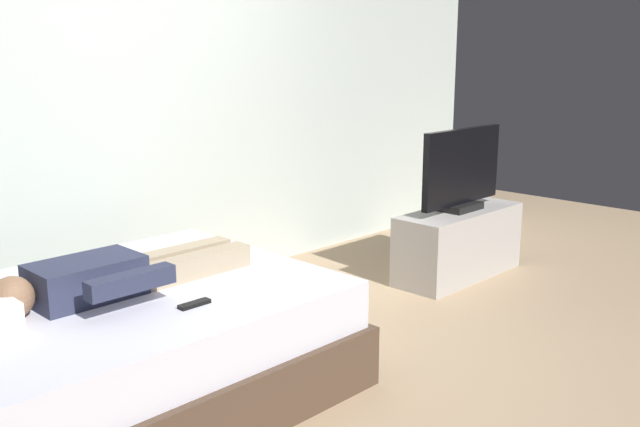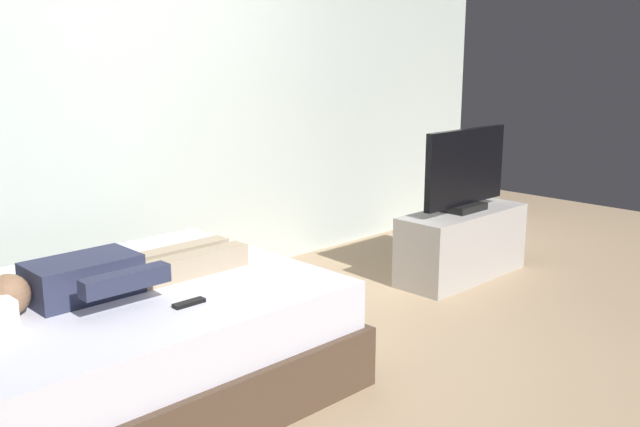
{
  "view_description": "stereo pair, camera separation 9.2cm",
  "coord_description": "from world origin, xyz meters",
  "px_view_note": "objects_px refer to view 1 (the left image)",
  "views": [
    {
      "loc": [
        -2.42,
        -2.46,
        1.63
      ],
      "look_at": [
        0.48,
        0.38,
        0.69
      ],
      "focal_mm": 39.69,
      "sensor_mm": 36.0,
      "label": 1
    },
    {
      "loc": [
        -2.36,
        -2.52,
        1.63
      ],
      "look_at": [
        0.48,
        0.38,
        0.69
      ],
      "focal_mm": 39.69,
      "sensor_mm": 36.0,
      "label": 2
    }
  ],
  "objects_px": {
    "person": "(114,276)",
    "tv": "(462,171)",
    "bed": "(113,350)",
    "tv_stand": "(459,243)",
    "remote": "(194,304)"
  },
  "relations": [
    {
      "from": "remote",
      "to": "tv",
      "type": "relative_size",
      "value": 0.17
    },
    {
      "from": "tv",
      "to": "tv_stand",
      "type": "bearing_deg",
      "value": 180.0
    },
    {
      "from": "bed",
      "to": "tv_stand",
      "type": "distance_m",
      "value": 2.77
    },
    {
      "from": "person",
      "to": "tv_stand",
      "type": "relative_size",
      "value": 1.15
    },
    {
      "from": "bed",
      "to": "person",
      "type": "bearing_deg",
      "value": -11.38
    },
    {
      "from": "bed",
      "to": "tv_stand",
      "type": "xyz_separation_m",
      "value": [
        2.77,
        -0.07,
        -0.01
      ]
    },
    {
      "from": "tv_stand",
      "to": "tv",
      "type": "distance_m",
      "value": 0.53
    },
    {
      "from": "bed",
      "to": "tv",
      "type": "distance_m",
      "value": 2.82
    },
    {
      "from": "tv_stand",
      "to": "tv",
      "type": "xyz_separation_m",
      "value": [
        0.0,
        0.0,
        0.53
      ]
    },
    {
      "from": "bed",
      "to": "tv",
      "type": "height_order",
      "value": "tv"
    },
    {
      "from": "tv_stand",
      "to": "person",
      "type": "bearing_deg",
      "value": 178.67
    },
    {
      "from": "person",
      "to": "remote",
      "type": "height_order",
      "value": "person"
    },
    {
      "from": "bed",
      "to": "person",
      "type": "distance_m",
      "value": 0.36
    },
    {
      "from": "remote",
      "to": "tv",
      "type": "bearing_deg",
      "value": 7.52
    },
    {
      "from": "person",
      "to": "tv",
      "type": "relative_size",
      "value": 1.43
    }
  ]
}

